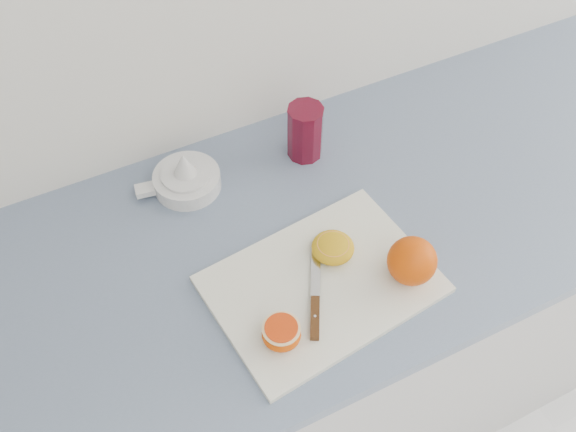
{
  "coord_description": "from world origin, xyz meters",
  "views": [
    {
      "loc": [
        -0.54,
        1.07,
        1.83
      ],
      "look_at": [
        -0.24,
        1.69,
        0.96
      ],
      "focal_mm": 40.0,
      "sensor_mm": 36.0,
      "label": 1
    }
  ],
  "objects_px": {
    "counter": "(308,339)",
    "half_orange": "(281,333)",
    "red_tumbler": "(305,133)",
    "cutting_board": "(322,284)",
    "citrus_juicer": "(186,178)"
  },
  "relations": [
    {
      "from": "counter",
      "to": "red_tumbler",
      "type": "distance_m",
      "value": 0.53
    },
    {
      "from": "cutting_board",
      "to": "half_orange",
      "type": "height_order",
      "value": "half_orange"
    },
    {
      "from": "half_orange",
      "to": "red_tumbler",
      "type": "bearing_deg",
      "value": 57.85
    },
    {
      "from": "counter",
      "to": "half_orange",
      "type": "bearing_deg",
      "value": -130.0
    },
    {
      "from": "counter",
      "to": "cutting_board",
      "type": "distance_m",
      "value": 0.47
    },
    {
      "from": "cutting_board",
      "to": "half_orange",
      "type": "relative_size",
      "value": 5.89
    },
    {
      "from": "counter",
      "to": "citrus_juicer",
      "type": "xyz_separation_m",
      "value": [
        -0.18,
        0.19,
        0.47
      ]
    },
    {
      "from": "cutting_board",
      "to": "half_orange",
      "type": "xyz_separation_m",
      "value": [
        -0.11,
        -0.07,
        0.03
      ]
    },
    {
      "from": "half_orange",
      "to": "citrus_juicer",
      "type": "bearing_deg",
      "value": 92.63
    },
    {
      "from": "counter",
      "to": "red_tumbler",
      "type": "relative_size",
      "value": 22.09
    },
    {
      "from": "counter",
      "to": "citrus_juicer",
      "type": "bearing_deg",
      "value": 132.24
    },
    {
      "from": "half_orange",
      "to": "cutting_board",
      "type": "bearing_deg",
      "value": 31.27
    },
    {
      "from": "counter",
      "to": "citrus_juicer",
      "type": "height_order",
      "value": "citrus_juicer"
    },
    {
      "from": "counter",
      "to": "half_orange",
      "type": "height_order",
      "value": "half_orange"
    },
    {
      "from": "cutting_board",
      "to": "red_tumbler",
      "type": "distance_m",
      "value": 0.32
    }
  ]
}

